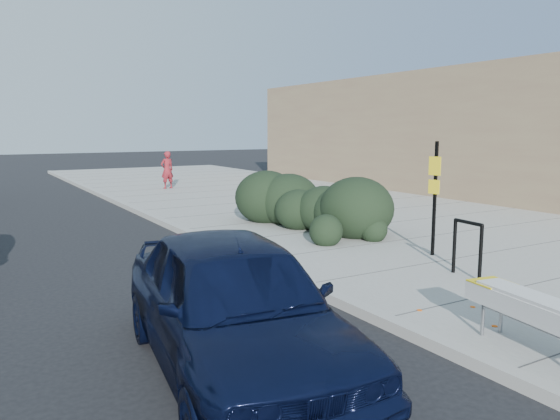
{
  "coord_description": "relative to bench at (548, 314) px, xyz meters",
  "views": [
    {
      "loc": [
        -5.12,
        -7.6,
        2.8
      ],
      "look_at": [
        1.06,
        2.81,
        1.0
      ],
      "focal_mm": 35.0,
      "sensor_mm": 36.0,
      "label": 1
    }
  ],
  "objects": [
    {
      "name": "sedan_navy",
      "position": [
        -3.1,
        1.85,
        0.12
      ],
      "size": [
        2.57,
        5.01,
        1.63
      ],
      "primitive_type": "imported",
      "rotation": [
        0.0,
        0.0,
        -0.14
      ],
      "color": "black",
      "rests_on": "ground"
    },
    {
      "name": "ground",
      "position": [
        -0.6,
        4.01,
        -0.7
      ],
      "size": [
        120.0,
        120.0,
        0.0
      ],
      "primitive_type": "plane",
      "color": "black",
      "rests_on": "ground"
    },
    {
      "name": "pedestrian",
      "position": [
        2.4,
        19.99,
        0.29
      ],
      "size": [
        0.68,
        0.51,
        1.67
      ],
      "primitive_type": "imported",
      "rotation": [
        0.0,
        0.0,
        3.33
      ],
      "color": "maroon",
      "rests_on": "sidewalk_near"
    },
    {
      "name": "bike_rack",
      "position": [
        2.09,
        2.94,
        0.07
      ],
      "size": [
        0.13,
        0.71,
        1.03
      ],
      "rotation": [
        0.0,
        0.0,
        -0.09
      ],
      "color": "black",
      "rests_on": "sidewalk_near"
    },
    {
      "name": "curb_near",
      "position": [
        -0.6,
        9.01,
        -0.61
      ],
      "size": [
        0.22,
        50.0,
        0.17
      ],
      "primitive_type": "cube",
      "color": "#9E9E99",
      "rests_on": "ground"
    },
    {
      "name": "bench",
      "position": [
        0.0,
        0.0,
        0.0
      ],
      "size": [
        0.83,
        2.32,
        0.69
      ],
      "rotation": [
        0.0,
        0.0,
        -0.16
      ],
      "color": "gray",
      "rests_on": "sidewalk_near"
    },
    {
      "name": "sign_post",
      "position": [
        2.83,
        4.47,
        0.83
      ],
      "size": [
        0.11,
        0.28,
        2.4
      ],
      "rotation": [
        0.0,
        0.0,
        0.18
      ],
      "color": "black",
      "rests_on": "sidewalk_near"
    },
    {
      "name": "hedge",
      "position": [
        2.54,
        8.43,
        0.29
      ],
      "size": [
        2.9,
        4.77,
        1.68
      ],
      "primitive_type": "ellipsoid",
      "rotation": [
        0.0,
        0.0,
        -0.15
      ],
      "color": "black",
      "rests_on": "sidewalk_near"
    },
    {
      "name": "sidewalk_near",
      "position": [
        5.0,
        9.01,
        -0.62
      ],
      "size": [
        11.2,
        50.0,
        0.15
      ],
      "primitive_type": "cube",
      "color": "gray",
      "rests_on": "ground"
    }
  ]
}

